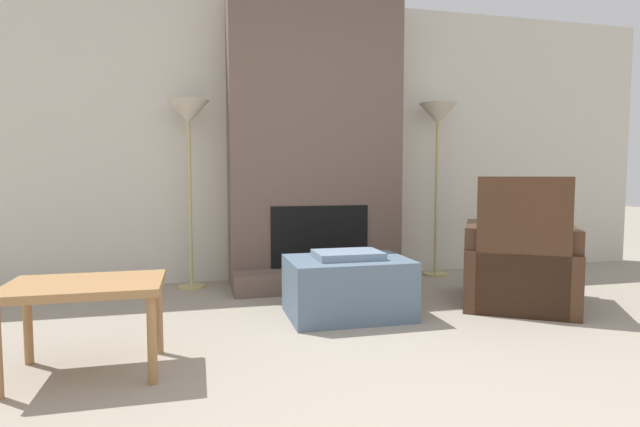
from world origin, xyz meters
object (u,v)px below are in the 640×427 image
Objects in this scene: floor_lamp_left at (188,123)px; side_table at (85,294)px; ottoman at (348,286)px; floor_lamp_right at (438,124)px; armchair at (519,266)px.

side_table is at bearing -104.75° from floor_lamp_left.
ottoman is 2.12m from floor_lamp_right.
armchair is at bearing -26.77° from floor_lamp_left.
side_table reaches higher than ottoman.
armchair is 2.90m from floor_lamp_left.
floor_lamp_right is at bearing 33.05° from side_table.
ottoman is at bearing -137.23° from floor_lamp_right.
armchair is 1.58× the size of side_table.
ottoman is 1.32m from armchair.
armchair is 1.68m from floor_lamp_right.
side_table is 0.44× the size of floor_lamp_right.
floor_lamp_left reaches higher than ottoman.
armchair is 0.71× the size of floor_lamp_left.
floor_lamp_left is (-2.38, 1.20, 1.12)m from armchair.
ottoman is 1.69m from side_table.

